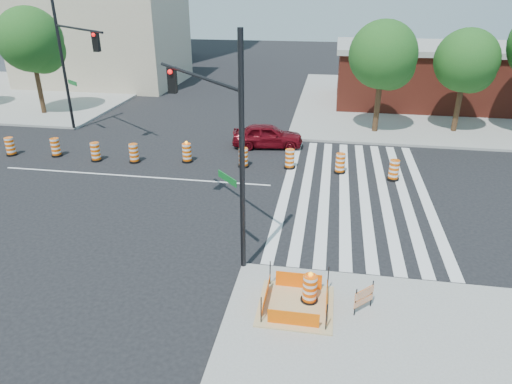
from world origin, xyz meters
TOP-DOWN VIEW (x-y plane):
  - ground at (0.00, 0.00)m, footprint 120.00×120.00m
  - sidewalk_ne at (18.00, 18.00)m, footprint 22.00×22.00m
  - sidewalk_nw at (-18.00, 18.00)m, footprint 22.00×22.00m
  - crosswalk_east at (10.95, 0.00)m, footprint 6.75×13.50m
  - lane_centerline at (0.00, 0.00)m, footprint 14.00×0.12m
  - excavation_pit at (9.00, -9.00)m, footprint 2.20×2.20m
  - brick_storefront at (18.00, 18.00)m, footprint 16.50×8.50m
  - beige_midrise at (-12.00, 22.00)m, footprint 14.00×10.00m
  - red_coupe at (6.03, 5.61)m, footprint 4.30×2.21m
  - signal_pole_se at (5.97, -5.96)m, footprint 4.04×4.31m
  - signal_pole_nw at (-5.75, 5.84)m, footprint 5.02×3.94m
  - pit_drum at (9.38, -8.70)m, footprint 0.53×0.53m
  - barricade at (10.94, -8.86)m, footprint 0.57×0.57m
  - tree_north_b at (-11.24, 10.13)m, footprint 4.42×4.42m
  - tree_north_c at (12.54, 9.53)m, footprint 4.11×4.11m
  - tree_north_d at (17.60, 10.43)m, footprint 3.84×3.82m
  - median_drum_1 at (-8.04, 1.80)m, footprint 0.60×0.60m
  - median_drum_2 at (-5.43, 2.09)m, footprint 0.60×0.60m
  - median_drum_3 at (-2.87, 1.76)m, footprint 0.60×0.60m
  - median_drum_4 at (-0.72, 1.90)m, footprint 0.60×0.60m
  - median_drum_5 at (2.09, 2.43)m, footprint 0.60×0.60m
  - median_drum_6 at (5.24, 2.23)m, footprint 0.60×0.60m
  - median_drum_7 at (7.67, 2.42)m, footprint 0.60×0.60m
  - median_drum_8 at (10.27, 2.21)m, footprint 0.60×0.60m
  - median_drum_9 at (12.87, 1.70)m, footprint 0.60×0.60m

SIDE VIEW (x-z plane):
  - ground at x=0.00m, z-range 0.00..0.00m
  - lane_centerline at x=0.00m, z-range 0.00..0.01m
  - crosswalk_east at x=10.95m, z-range 0.00..0.01m
  - sidewalk_ne at x=18.00m, z-range 0.00..0.15m
  - sidewalk_nw at x=-18.00m, z-range 0.00..0.15m
  - excavation_pit at x=9.00m, z-range -0.23..0.67m
  - median_drum_1 at x=-8.04m, z-range -0.03..0.99m
  - median_drum_2 at x=-5.43m, z-range -0.03..0.99m
  - median_drum_3 at x=-2.87m, z-range -0.03..0.99m
  - median_drum_4 at x=-0.72m, z-range -0.03..0.99m
  - median_drum_6 at x=5.24m, z-range -0.03..0.99m
  - median_drum_7 at x=7.67m, z-range -0.03..0.99m
  - median_drum_8 at x=10.27m, z-range -0.03..0.99m
  - median_drum_9 at x=12.87m, z-range -0.03..0.99m
  - median_drum_5 at x=2.09m, z-range -0.10..1.08m
  - pit_drum at x=9.38m, z-range 0.06..1.11m
  - barricade at x=10.94m, z-range 0.20..1.10m
  - red_coupe at x=6.03m, z-range 0.00..1.40m
  - brick_storefront at x=18.00m, z-range 0.02..4.62m
  - tree_north_d at x=17.60m, z-range 1.11..7.61m
  - tree_north_c at x=12.54m, z-range 1.19..8.18m
  - signal_pole_se at x=5.97m, z-range 0.87..8.51m
  - beige_midrise at x=-12.00m, z-range 0.00..10.00m
  - tree_north_b at x=-11.24m, z-range 1.29..8.81m
  - signal_pole_nw at x=-5.75m, z-range 0.93..9.19m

